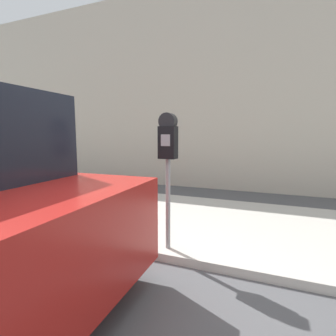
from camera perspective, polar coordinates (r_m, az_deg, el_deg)
ground_plane at (r=2.87m, az=-19.52°, el=-23.66°), size 60.00×60.00×0.00m
sidewalk at (r=4.57m, az=-0.57°, el=-10.63°), size 24.00×2.80×0.10m
building_facade at (r=7.33m, az=9.05°, el=16.76°), size 24.00×0.30×5.35m
parking_meter at (r=3.02m, az=-0.00°, el=4.10°), size 0.20×0.15×1.60m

